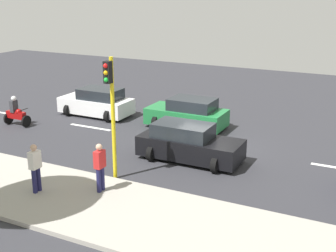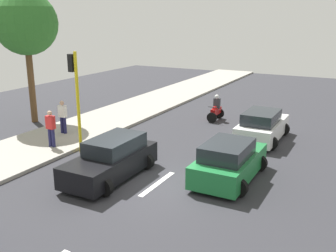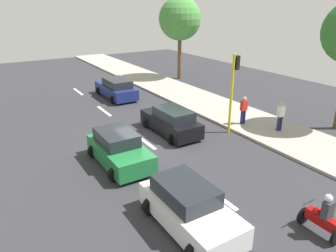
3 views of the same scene
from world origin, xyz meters
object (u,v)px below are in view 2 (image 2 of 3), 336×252
car_white (262,126)px  street_tree_center (26,24)px  traffic_light_corner (75,88)px  pedestrian_near_signal (51,127)px  pedestrian_by_tree (63,116)px  car_green (229,162)px  motorcycle (216,110)px  car_black (112,159)px

car_white → street_tree_center: (12.60, 2.64, 4.80)m
traffic_light_corner → street_tree_center: street_tree_center is taller
pedestrian_near_signal → pedestrian_by_tree: bearing=-61.7°
pedestrian_near_signal → car_green: bearing=-176.3°
car_white → motorcycle: motorcycle is taller
pedestrian_near_signal → street_tree_center: street_tree_center is taller
traffic_light_corner → motorcycle: bearing=-113.0°
car_green → pedestrian_by_tree: bearing=-8.2°
motorcycle → traffic_light_corner: 9.10m
pedestrian_near_signal → traffic_light_corner: traffic_light_corner is taller
pedestrian_near_signal → traffic_light_corner: 2.30m
motorcycle → pedestrian_by_tree: bearing=48.7°
car_white → traffic_light_corner: bearing=39.1°
street_tree_center → motorcycle: bearing=-150.5°
car_white → pedestrian_near_signal: pedestrian_near_signal is taller
car_white → pedestrian_near_signal: 10.04m
car_white → motorcycle: size_ratio=2.58×
traffic_light_corner → car_black: bearing=151.2°
pedestrian_near_signal → car_white: bearing=-144.1°
motorcycle → car_black: bearing=87.4°
car_black → pedestrian_near_signal: size_ratio=2.48×
car_green → pedestrian_near_signal: pedestrian_near_signal is taller
pedestrian_by_tree → street_tree_center: 5.79m
car_black → traffic_light_corner: size_ratio=0.93×
pedestrian_by_tree → car_green: bearing=171.8°
pedestrian_near_signal → motorcycle: bearing=-119.3°
motorcycle → pedestrian_near_signal: pedestrian_near_signal is taller
motorcycle → pedestrian_by_tree: (5.76, 6.55, 0.42)m
car_black → motorcycle: (-0.44, -9.76, -0.07)m
pedestrian_near_signal → traffic_light_corner: (-1.30, -0.34, 1.87)m
car_black → pedestrian_near_signal: pedestrian_near_signal is taller
car_green → traffic_light_corner: bearing=1.7°
car_white → motorcycle: (3.39, -2.56, -0.07)m
car_black → traffic_light_corner: 4.08m
motorcycle → pedestrian_by_tree: pedestrian_by_tree is taller
pedestrian_by_tree → street_tree_center: street_tree_center is taller
car_black → motorcycle: size_ratio=2.74×
car_white → car_black: 8.15m
traffic_light_corner → pedestrian_by_tree: bearing=-33.8°
street_tree_center → car_white: bearing=-168.2°
car_white → pedestrian_near_signal: size_ratio=2.34×
car_green → pedestrian_by_tree: pedestrian_by_tree is taller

